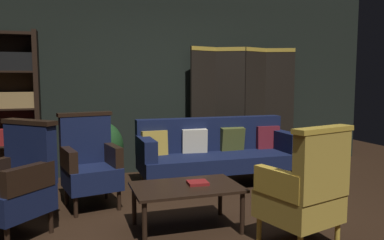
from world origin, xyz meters
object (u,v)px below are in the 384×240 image
Objects in this scene: folding_screen at (242,106)px; bookshelf at (3,104)px; coffee_table at (186,191)px; book_red_leather at (198,183)px; armchair_gilt_accent at (305,190)px; armchair_wing_left at (17,182)px; velvet_couch at (216,150)px; armchair_wing_right at (90,163)px; potted_plant at (102,149)px.

bookshelf reaches higher than folding_screen.
coffee_table is 0.13m from book_red_leather.
folding_screen is 1.83× the size of armchair_gilt_accent.
coffee_table is (1.85, -2.18, -0.71)m from bookshelf.
coffee_table is at bearing -49.69° from bookshelf.
folding_screen is 3.60m from armchair_wing_left.
armchair_wing_right reaches higher than velvet_couch.
folding_screen is 2.20× the size of potted_plant.
potted_plant reaches higher than coffee_table.
folding_screen is at bearing 44.86° from velvet_couch.
folding_screen is at bearing 30.58° from armchair_wing_left.
velvet_couch is 1.52m from potted_plant.
book_red_leather is (1.61, -0.32, -0.06)m from armchair_wing_left.
velvet_couch is at bearing -135.14° from folding_screen.
folding_screen is at bearing 75.31° from armchair_gilt_accent.
folding_screen is 0.90× the size of velvet_couch.
armchair_wing_left is 1.65m from book_red_leather.
folding_screen is at bearing 10.82° from potted_plant.
bookshelf is 10.83× the size of book_red_leather.
potted_plant is 1.87m from book_red_leather.
armchair_wing_right is 5.49× the size of book_red_leather.
armchair_gilt_accent is 1.00× the size of armchair_wing_right.
folding_screen is at bearing 26.18° from armchair_wing_right.
bookshelf reaches higher than armchair_gilt_accent.
armchair_wing_right reaches higher than coffee_table.
velvet_couch is at bearing 59.29° from coffee_table.
velvet_couch is at bearing -15.26° from bookshelf.
armchair_wing_left is at bearing -136.59° from armchair_wing_right.
velvet_couch is 2.04× the size of armchair_gilt_accent.
velvet_couch is 2.11m from armchair_gilt_accent.
armchair_wing_right is (1.02, -1.20, -0.60)m from bookshelf.
armchair_gilt_accent is (2.68, -2.85, -0.60)m from bookshelf.
armchair_wing_right is at bearing -103.97° from potted_plant.
bookshelf is 2.87m from velvet_couch.
bookshelf reaches higher than velvet_couch.
bookshelf is 1.68m from armchair_wing_right.
armchair_wing_left is 5.49× the size of book_red_leather.
armchair_gilt_accent is 1.00× the size of armchair_wing_left.
coffee_table is 0.96× the size of armchair_gilt_accent.
coffee_table is at bearing -49.73° from armchair_wing_right.
armchair_gilt_accent and armchair_wing_right have the same top height.
armchair_wing_left reaches higher than coffee_table.
book_red_leather is at bearing -124.28° from folding_screen.
armchair_gilt_accent reaches higher than velvet_couch.
potted_plant is (-1.47, 2.40, 0.01)m from armchair_gilt_accent.
coffee_table is 0.96× the size of armchair_wing_right.
armchair_wing_left is at bearing 168.79° from book_red_leather.
bookshelf is at bearing 100.75° from armchair_wing_left.
armchair_wing_right is 0.78m from potted_plant.
coffee_table is (-1.57, -2.15, -0.61)m from folding_screen.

